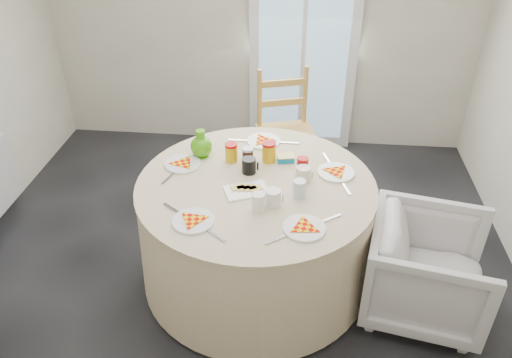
# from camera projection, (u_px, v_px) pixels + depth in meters

# --- Properties ---
(floor) EXTENTS (4.00, 4.00, 0.00)m
(floor) POSITION_uv_depth(u_px,v_px,m) (235.00, 273.00, 3.56)
(floor) COLOR black
(floor) RESTS_ON ground
(wall_back) EXTENTS (4.00, 0.02, 2.60)m
(wall_back) POSITION_uv_depth(u_px,v_px,m) (261.00, 12.00, 4.50)
(wall_back) COLOR #BCB5A3
(wall_back) RESTS_ON floor
(glass_door) EXTENTS (1.00, 0.08, 2.10)m
(glass_door) POSITION_uv_depth(u_px,v_px,m) (304.00, 42.00, 4.56)
(glass_door) COLOR silver
(glass_door) RESTS_ON floor
(table) EXTENTS (1.56, 1.56, 0.79)m
(table) POSITION_uv_depth(u_px,v_px,m) (256.00, 232.00, 3.35)
(table) COLOR beige
(table) RESTS_ON floor
(wooden_chair) EXTENTS (0.57, 0.56, 1.04)m
(wooden_chair) POSITION_uv_depth(u_px,v_px,m) (287.00, 138.00, 4.24)
(wooden_chair) COLOR #C98D49
(wooden_chair) RESTS_ON floor
(armchair) EXTENTS (0.79, 0.83, 0.73)m
(armchair) POSITION_uv_depth(u_px,v_px,m) (429.00, 263.00, 3.07)
(armchair) COLOR silver
(armchair) RESTS_ON floor
(place_settings) EXTENTS (1.54, 1.54, 0.02)m
(place_settings) POSITION_uv_depth(u_px,v_px,m) (256.00, 183.00, 3.13)
(place_settings) COLOR silver
(place_settings) RESTS_ON table
(jar_cluster) EXTENTS (0.58, 0.36, 0.16)m
(jar_cluster) POSITION_uv_depth(u_px,v_px,m) (264.00, 161.00, 3.26)
(jar_cluster) COLOR #915E0D
(jar_cluster) RESTS_ON table
(butter_tub) EXTENTS (0.13, 0.10, 0.05)m
(butter_tub) POSITION_uv_depth(u_px,v_px,m) (286.00, 159.00, 3.35)
(butter_tub) COLOR #087FA2
(butter_tub) RESTS_ON table
(green_pitcher) EXTENTS (0.20, 0.20, 0.19)m
(green_pitcher) POSITION_uv_depth(u_px,v_px,m) (201.00, 143.00, 3.36)
(green_pitcher) COLOR #409C0E
(green_pitcher) RESTS_ON table
(cheese_platter) EXTENTS (0.30, 0.25, 0.03)m
(cheese_platter) POSITION_uv_depth(u_px,v_px,m) (246.00, 191.00, 3.05)
(cheese_platter) COLOR silver
(cheese_platter) RESTS_ON table
(mugs_glasses) EXTENTS (0.79, 0.79, 0.13)m
(mugs_glasses) POSITION_uv_depth(u_px,v_px,m) (276.00, 179.00, 3.10)
(mugs_glasses) COLOR #AAAAAA
(mugs_glasses) RESTS_ON table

